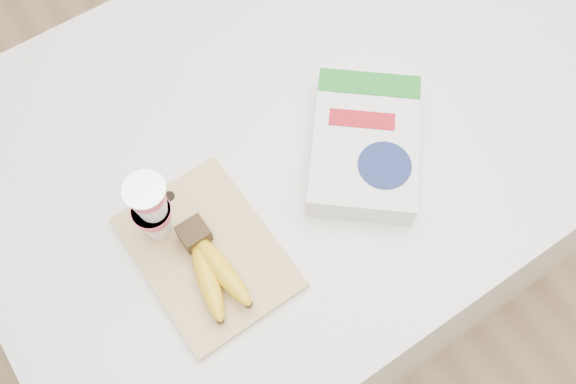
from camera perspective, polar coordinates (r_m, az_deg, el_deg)
The scene contains 5 objects.
table at distance 1.70m, azimuth 1.98°, elevation -1.86°, with size 1.38×0.92×1.03m, color silver.
cutting_board at distance 1.11m, azimuth -7.20°, elevation -5.35°, with size 0.22×0.30×0.01m, color tan.
bananas at distance 1.07m, azimuth -6.81°, elevation -6.71°, with size 0.09×0.18×0.05m.
yogurt_stack at distance 1.05m, azimuth -12.05°, elevation -1.44°, with size 0.07×0.07×0.16m.
cereal_box at distance 1.17m, azimuth 6.82°, elevation 4.21°, with size 0.32×0.33×0.06m.
Camera 1 is at (-0.42, -0.53, 2.08)m, focal length 40.00 mm.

